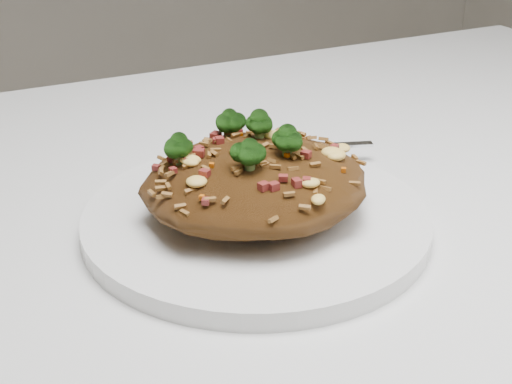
# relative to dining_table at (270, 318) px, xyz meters

# --- Properties ---
(dining_table) EXTENTS (1.20, 0.80, 0.75)m
(dining_table) POSITION_rel_dining_table_xyz_m (0.00, 0.00, 0.00)
(dining_table) COLOR silver
(dining_table) RESTS_ON ground
(plate) EXTENTS (0.25, 0.25, 0.01)m
(plate) POSITION_rel_dining_table_xyz_m (-0.01, -0.01, 0.10)
(plate) COLOR white
(plate) RESTS_ON dining_table
(fried_rice) EXTENTS (0.16, 0.15, 0.07)m
(fried_rice) POSITION_rel_dining_table_xyz_m (-0.02, -0.00, 0.14)
(fried_rice) COLOR brown
(fried_rice) RESTS_ON plate
(fork) EXTENTS (0.16, 0.07, 0.00)m
(fork) POSITION_rel_dining_table_xyz_m (0.06, 0.08, 0.11)
(fork) COLOR silver
(fork) RESTS_ON plate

